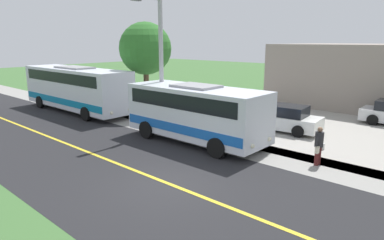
{
  "coord_description": "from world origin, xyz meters",
  "views": [
    {
      "loc": [
        7.78,
        8.07,
        4.96
      ],
      "look_at": [
        -3.5,
        -1.99,
        1.4
      ],
      "focal_mm": 31.68,
      "sensor_mm": 36.0,
      "label": 1
    }
  ],
  "objects_px": {
    "pedestrian_with_bags": "(319,145)",
    "tree_curbside": "(145,49)",
    "transit_bus_rear": "(76,87)",
    "shuttle_bus_front": "(196,111)",
    "street_light_pole": "(159,59)",
    "parked_car_near": "(281,118)"
  },
  "relations": [
    {
      "from": "transit_bus_rear",
      "to": "street_light_pole",
      "type": "bearing_deg",
      "value": 92.21
    },
    {
      "from": "transit_bus_rear",
      "to": "parked_car_near",
      "type": "distance_m",
      "value": 14.31
    },
    {
      "from": "pedestrian_with_bags",
      "to": "tree_curbside",
      "type": "distance_m",
      "value": 13.49
    },
    {
      "from": "pedestrian_with_bags",
      "to": "tree_curbside",
      "type": "height_order",
      "value": "tree_curbside"
    },
    {
      "from": "transit_bus_rear",
      "to": "tree_curbside",
      "type": "xyz_separation_m",
      "value": [
        -2.86,
        4.28,
        2.66
      ]
    },
    {
      "from": "pedestrian_with_bags",
      "to": "shuttle_bus_front",
      "type": "bearing_deg",
      "value": -81.92
    },
    {
      "from": "pedestrian_with_bags",
      "to": "tree_curbside",
      "type": "bearing_deg",
      "value": -98.81
    },
    {
      "from": "shuttle_bus_front",
      "to": "street_light_pole",
      "type": "distance_m",
      "value": 3.78
    },
    {
      "from": "shuttle_bus_front",
      "to": "pedestrian_with_bags",
      "type": "bearing_deg",
      "value": 98.08
    },
    {
      "from": "street_light_pole",
      "to": "tree_curbside",
      "type": "relative_size",
      "value": 1.16
    },
    {
      "from": "transit_bus_rear",
      "to": "parked_car_near",
      "type": "relative_size",
      "value": 2.28
    },
    {
      "from": "pedestrian_with_bags",
      "to": "transit_bus_rear",
      "type": "bearing_deg",
      "value": -87.11
    },
    {
      "from": "shuttle_bus_front",
      "to": "transit_bus_rear",
      "type": "distance_m",
      "value": 11.26
    },
    {
      "from": "tree_curbside",
      "to": "pedestrian_with_bags",
      "type": "bearing_deg",
      "value": 81.19
    },
    {
      "from": "transit_bus_rear",
      "to": "pedestrian_with_bags",
      "type": "relative_size",
      "value": 6.5
    },
    {
      "from": "pedestrian_with_bags",
      "to": "street_light_pole",
      "type": "bearing_deg",
      "value": -86.46
    },
    {
      "from": "street_light_pole",
      "to": "parked_car_near",
      "type": "bearing_deg",
      "value": 132.46
    },
    {
      "from": "transit_bus_rear",
      "to": "parked_car_near",
      "type": "xyz_separation_m",
      "value": [
        -4.92,
        13.4,
        -1.06
      ]
    },
    {
      "from": "street_light_pole",
      "to": "tree_curbside",
      "type": "bearing_deg",
      "value": -121.77
    },
    {
      "from": "transit_bus_rear",
      "to": "street_light_pole",
      "type": "distance_m",
      "value": 8.68
    },
    {
      "from": "street_light_pole",
      "to": "parked_car_near",
      "type": "xyz_separation_m",
      "value": [
        -4.59,
        5.02,
        -3.31
      ]
    },
    {
      "from": "shuttle_bus_front",
      "to": "transit_bus_rear",
      "type": "height_order",
      "value": "transit_bus_rear"
    }
  ]
}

